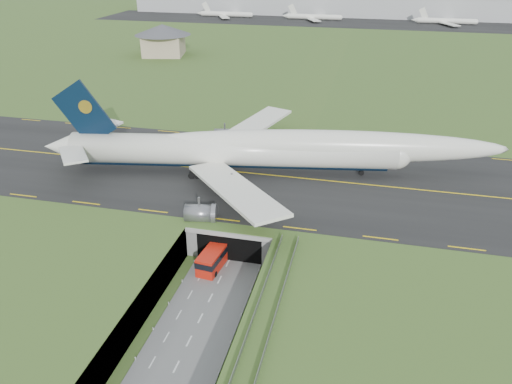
# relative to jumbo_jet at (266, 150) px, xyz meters

# --- Properties ---
(ground) EXTENTS (900.00, 900.00, 0.00)m
(ground) POSITION_rel_jumbo_jet_xyz_m (-0.99, -33.84, -11.65)
(ground) COLOR #3E6026
(ground) RESTS_ON ground
(airfield_deck) EXTENTS (800.00, 800.00, 6.00)m
(airfield_deck) POSITION_rel_jumbo_jet_xyz_m (-0.99, -33.84, -8.65)
(airfield_deck) COLOR gray
(airfield_deck) RESTS_ON ground
(trench_road) EXTENTS (12.00, 75.00, 0.20)m
(trench_road) POSITION_rel_jumbo_jet_xyz_m (-0.99, -41.34, -11.55)
(trench_road) COLOR slate
(trench_road) RESTS_ON ground
(taxiway) EXTENTS (800.00, 44.00, 0.18)m
(taxiway) POSITION_rel_jumbo_jet_xyz_m (-0.99, -0.84, -5.56)
(taxiway) COLOR black
(taxiway) RESTS_ON airfield_deck
(tunnel_portal) EXTENTS (17.00, 22.30, 6.00)m
(tunnel_portal) POSITION_rel_jumbo_jet_xyz_m (-0.99, -17.13, -8.31)
(tunnel_portal) COLOR gray
(tunnel_portal) RESTS_ON ground
(guideway) EXTENTS (3.00, 53.00, 7.05)m
(guideway) POSITION_rel_jumbo_jet_xyz_m (10.01, -52.95, -6.33)
(guideway) COLOR #A8A8A3
(guideway) RESTS_ON ground
(jumbo_jet) EXTENTS (99.32, 62.38, 20.95)m
(jumbo_jet) POSITION_rel_jumbo_jet_xyz_m (0.00, 0.00, 0.00)
(jumbo_jet) COLOR white
(jumbo_jet) RESTS_ON ground
(shuttle_tram) EXTENTS (4.21, 8.98, 3.51)m
(shuttle_tram) POSITION_rel_jumbo_jet_xyz_m (-3.16, -28.08, -9.73)
(shuttle_tram) COLOR red
(shuttle_tram) RESTS_ON ground
(service_building) EXTENTS (29.15, 29.15, 13.41)m
(service_building) POSITION_rel_jumbo_jet_xyz_m (-71.45, 114.39, 2.30)
(service_building) COLOR tan
(service_building) RESTS_ON ground
(cargo_terminal) EXTENTS (320.00, 67.00, 15.60)m
(cargo_terminal) POSITION_rel_jumbo_jet_xyz_m (-1.11, 265.57, 2.31)
(cargo_terminal) COLOR #B2B2B2
(cargo_terminal) RESTS_ON ground
(distant_hills) EXTENTS (700.00, 91.00, 60.00)m
(distant_hills) POSITION_rel_jumbo_jet_xyz_m (63.38, 396.16, -15.65)
(distant_hills) COLOR slate
(distant_hills) RESTS_ON ground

